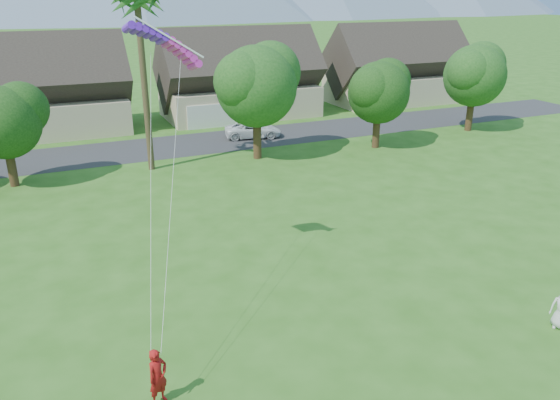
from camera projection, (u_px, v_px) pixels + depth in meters
street at (163, 147)px, 44.79m from camera, size 90.00×7.00×0.01m
kite_flyer at (158, 377)px, 16.72m from camera, size 0.83×0.74×1.91m
parked_car at (253, 130)px, 47.53m from camera, size 5.27×3.31×1.36m
houses_row at (145, 88)px, 51.44m from camera, size 72.75×8.19×8.86m
tree_row at (160, 102)px, 37.41m from camera, size 62.27×6.67×8.45m
parafoil_kite at (165, 41)px, 21.12m from camera, size 3.14×1.06×0.50m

